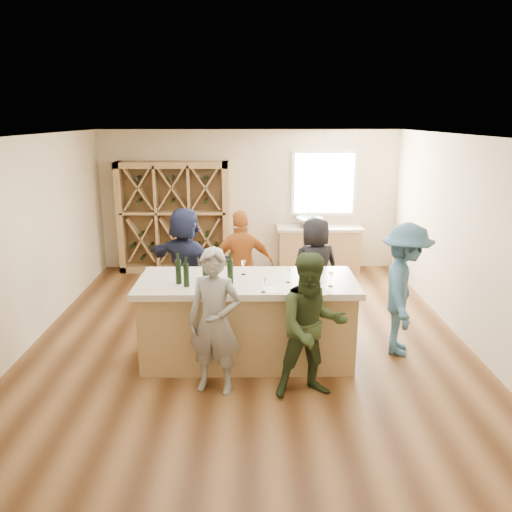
{
  "coord_description": "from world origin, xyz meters",
  "views": [
    {
      "loc": [
        0.02,
        -6.54,
        3.03
      ],
      "look_at": [
        0.1,
        0.2,
        1.15
      ],
      "focal_mm": 35.0,
      "sensor_mm": 36.0,
      "label": 1
    }
  ],
  "objects_px": {
    "wine_bottle_a": "(178,272)",
    "person_server": "(404,290)",
    "wine_rack": "(174,217)",
    "wine_bottle_c": "(205,269)",
    "wine_bottle_b": "(186,275)",
    "person_near_left": "(215,322)",
    "person_far_left": "(186,262)",
    "tasting_counter_base": "(248,323)",
    "wine_bottle_d": "(212,276)",
    "wine_bottle_e": "(230,272)",
    "person_far_right": "(315,269)",
    "person_near_right": "(312,327)",
    "sink": "(309,222)",
    "person_far_mid": "(242,265)"
  },
  "relations": [
    {
      "from": "wine_bottle_a",
      "to": "person_server",
      "type": "xyz_separation_m",
      "value": [
        2.86,
        0.32,
        -0.35
      ]
    },
    {
      "from": "wine_rack",
      "to": "wine_bottle_a",
      "type": "xyz_separation_m",
      "value": [
        0.65,
        -4.05,
        0.13
      ]
    },
    {
      "from": "wine_bottle_c",
      "to": "wine_bottle_b",
      "type": "bearing_deg",
      "value": -139.41
    },
    {
      "from": "wine_rack",
      "to": "wine_bottle_a",
      "type": "relative_size",
      "value": 7.48
    },
    {
      "from": "person_near_left",
      "to": "person_server",
      "type": "height_order",
      "value": "person_server"
    },
    {
      "from": "wine_rack",
      "to": "person_far_left",
      "type": "relative_size",
      "value": 1.28
    },
    {
      "from": "tasting_counter_base",
      "to": "person_far_left",
      "type": "xyz_separation_m",
      "value": [
        -0.96,
        1.55,
        0.36
      ]
    },
    {
      "from": "tasting_counter_base",
      "to": "wine_bottle_c",
      "type": "height_order",
      "value": "wine_bottle_c"
    },
    {
      "from": "wine_bottle_b",
      "to": "wine_bottle_d",
      "type": "height_order",
      "value": "wine_bottle_b"
    },
    {
      "from": "wine_bottle_c",
      "to": "wine_bottle_e",
      "type": "bearing_deg",
      "value": -16.19
    },
    {
      "from": "wine_bottle_e",
      "to": "person_far_left",
      "type": "height_order",
      "value": "person_far_left"
    },
    {
      "from": "wine_rack",
      "to": "wine_bottle_c",
      "type": "distance_m",
      "value": 4.1
    },
    {
      "from": "wine_bottle_d",
      "to": "person_far_right",
      "type": "bearing_deg",
      "value": 48.85
    },
    {
      "from": "wine_bottle_d",
      "to": "wine_bottle_e",
      "type": "height_order",
      "value": "wine_bottle_e"
    },
    {
      "from": "person_near_left",
      "to": "person_far_left",
      "type": "distance_m",
      "value": 2.38
    },
    {
      "from": "person_near_right",
      "to": "person_far_left",
      "type": "bearing_deg",
      "value": 114.77
    },
    {
      "from": "person_near_left",
      "to": "wine_bottle_c",
      "type": "bearing_deg",
      "value": 116.33
    },
    {
      "from": "wine_rack",
      "to": "person_far_left",
      "type": "distance_m",
      "value": 2.43
    },
    {
      "from": "person_far_right",
      "to": "tasting_counter_base",
      "type": "bearing_deg",
      "value": 37.87
    },
    {
      "from": "wine_bottle_a",
      "to": "person_server",
      "type": "height_order",
      "value": "person_server"
    },
    {
      "from": "sink",
      "to": "tasting_counter_base",
      "type": "height_order",
      "value": "sink"
    },
    {
      "from": "wine_bottle_e",
      "to": "person_near_left",
      "type": "distance_m",
      "value": 0.73
    },
    {
      "from": "wine_bottle_d",
      "to": "person_server",
      "type": "relative_size",
      "value": 0.15
    },
    {
      "from": "person_near_left",
      "to": "person_far_right",
      "type": "xyz_separation_m",
      "value": [
        1.39,
        2.15,
        -0.05
      ]
    },
    {
      "from": "person_near_left",
      "to": "person_far_left",
      "type": "height_order",
      "value": "person_far_left"
    },
    {
      "from": "person_near_right",
      "to": "person_far_right",
      "type": "xyz_separation_m",
      "value": [
        0.32,
        2.27,
        -0.03
      ]
    },
    {
      "from": "wine_bottle_a",
      "to": "person_far_right",
      "type": "bearing_deg",
      "value": 39.47
    },
    {
      "from": "wine_bottle_e",
      "to": "wine_bottle_c",
      "type": "bearing_deg",
      "value": 163.81
    },
    {
      "from": "wine_bottle_d",
      "to": "person_near_right",
      "type": "xyz_separation_m",
      "value": [
        1.13,
        -0.61,
        -0.39
      ]
    },
    {
      "from": "wine_bottle_e",
      "to": "person_far_left",
      "type": "xyz_separation_m",
      "value": [
        -0.76,
        1.71,
        -0.37
      ]
    },
    {
      "from": "person_far_mid",
      "to": "tasting_counter_base",
      "type": "bearing_deg",
      "value": 82.99
    },
    {
      "from": "person_server",
      "to": "sink",
      "type": "bearing_deg",
      "value": 29.35
    },
    {
      "from": "wine_bottle_c",
      "to": "wine_bottle_a",
      "type": "bearing_deg",
      "value": -168.29
    },
    {
      "from": "person_near_left",
      "to": "wine_bottle_a",
      "type": "bearing_deg",
      "value": 141.18
    },
    {
      "from": "person_far_right",
      "to": "wine_bottle_a",
      "type": "bearing_deg",
      "value": 23.77
    },
    {
      "from": "person_far_left",
      "to": "wine_bottle_a",
      "type": "bearing_deg",
      "value": 124.33
    },
    {
      "from": "person_server",
      "to": "wine_bottle_a",
      "type": "bearing_deg",
      "value": 113.13
    },
    {
      "from": "wine_bottle_d",
      "to": "person_far_left",
      "type": "distance_m",
      "value": 1.92
    },
    {
      "from": "person_near_right",
      "to": "person_near_left",
      "type": "bearing_deg",
      "value": 163.8
    },
    {
      "from": "person_server",
      "to": "person_far_left",
      "type": "height_order",
      "value": "person_server"
    },
    {
      "from": "wine_bottle_b",
      "to": "person_far_mid",
      "type": "xyz_separation_m",
      "value": [
        0.63,
        1.66,
        -0.38
      ]
    },
    {
      "from": "wine_bottle_a",
      "to": "person_server",
      "type": "relative_size",
      "value": 0.17
    },
    {
      "from": "tasting_counter_base",
      "to": "person_far_right",
      "type": "xyz_separation_m",
      "value": [
        1.03,
        1.39,
        0.29
      ]
    },
    {
      "from": "wine_bottle_c",
      "to": "person_near_left",
      "type": "xyz_separation_m",
      "value": [
        0.15,
        -0.69,
        -0.4
      ]
    },
    {
      "from": "wine_rack",
      "to": "wine_bottle_e",
      "type": "distance_m",
      "value": 4.27
    },
    {
      "from": "person_near_left",
      "to": "wine_rack",
      "type": "bearing_deg",
      "value": 117.42
    },
    {
      "from": "person_server",
      "to": "person_far_mid",
      "type": "xyz_separation_m",
      "value": [
        -2.12,
        1.23,
        -0.03
      ]
    },
    {
      "from": "wine_rack",
      "to": "wine_bottle_b",
      "type": "bearing_deg",
      "value": -79.67
    },
    {
      "from": "person_far_mid",
      "to": "person_far_left",
      "type": "relative_size",
      "value": 0.98
    },
    {
      "from": "sink",
      "to": "wine_bottle_c",
      "type": "bearing_deg",
      "value": -113.86
    }
  ]
}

